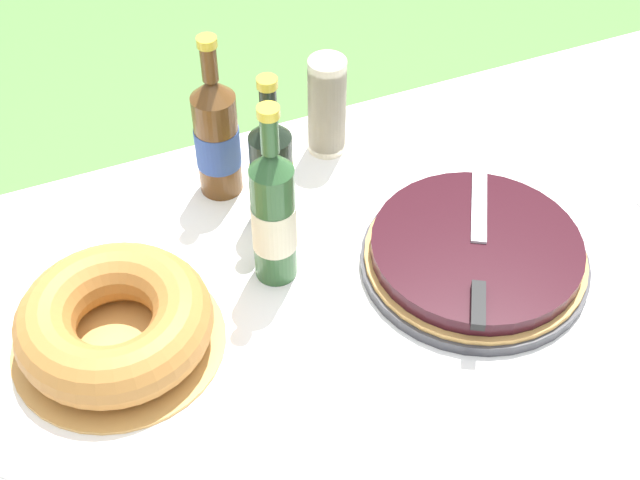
{
  "coord_description": "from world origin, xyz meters",
  "views": [
    {
      "loc": [
        -0.47,
        -0.85,
        1.79
      ],
      "look_at": [
        -0.07,
        0.1,
        0.74
      ],
      "focal_mm": 50.0,
      "sensor_mm": 36.0,
      "label": 1
    }
  ],
  "objects": [
    {
      "name": "garden_table",
      "position": [
        0.0,
        0.0,
        0.62
      ],
      "size": [
        1.88,
        0.97,
        0.68
      ],
      "color": "brown",
      "rests_on": "ground_plane"
    },
    {
      "name": "cider_bottle_green",
      "position": [
        -0.15,
        0.12,
        0.82
      ],
      "size": [
        0.07,
        0.07,
        0.34
      ],
      "color": "#2D562D",
      "rests_on": "tablecloth"
    },
    {
      "name": "berry_tart",
      "position": [
        0.17,
        -0.0,
        0.71
      ],
      "size": [
        0.38,
        0.38,
        0.06
      ],
      "color": "#38383D",
      "rests_on": "tablecloth"
    },
    {
      "name": "cider_bottle_amber",
      "position": [
        -0.16,
        0.36,
        0.8
      ],
      "size": [
        0.08,
        0.08,
        0.32
      ],
      "color": "brown",
      "rests_on": "tablecloth"
    },
    {
      "name": "bundt_cake",
      "position": [
        -0.43,
        0.07,
        0.73
      ],
      "size": [
        0.33,
        0.33,
        0.1
      ],
      "color": "tan",
      "rests_on": "tablecloth"
    },
    {
      "name": "serving_knife",
      "position": [
        0.15,
        -0.03,
        0.75
      ],
      "size": [
        0.21,
        0.34,
        0.01
      ],
      "rotation": [
        0.0,
        0.0,
        1.04
      ],
      "color": "silver",
      "rests_on": "berry_tart"
    },
    {
      "name": "cup_stack",
      "position": [
        0.06,
        0.38,
        0.78
      ],
      "size": [
        0.07,
        0.07,
        0.2
      ],
      "color": "beige",
      "rests_on": "tablecloth"
    },
    {
      "name": "juice_bottle_red",
      "position": [
        -0.1,
        0.24,
        0.79
      ],
      "size": [
        0.08,
        0.08,
        0.3
      ],
      "color": "black",
      "rests_on": "tablecloth"
    },
    {
      "name": "tablecloth",
      "position": [
        0.0,
        0.0,
        0.67
      ],
      "size": [
        1.89,
        0.98,
        0.1
      ],
      "color": "white",
      "rests_on": "garden_table"
    }
  ]
}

